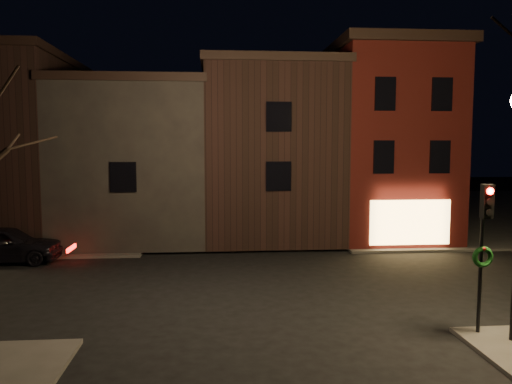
{
  "coord_description": "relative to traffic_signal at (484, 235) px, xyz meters",
  "views": [
    {
      "loc": [
        -1.5,
        -18.01,
        5.19
      ],
      "look_at": [
        0.23,
        3.04,
        3.2
      ],
      "focal_mm": 35.0,
      "sensor_mm": 36.0,
      "label": 1
    }
  ],
  "objects": [
    {
      "name": "traffic_signal",
      "position": [
        0.0,
        0.0,
        0.0
      ],
      "size": [
        0.58,
        0.38,
        4.05
      ],
      "color": "black",
      "rests_on": "sidewalk_near_right"
    },
    {
      "name": "sidewalk_far_right",
      "position": [
        14.4,
        25.51,
        -2.75
      ],
      "size": [
        30.0,
        30.0,
        0.12
      ],
      "primitive_type": "cube",
      "color": "#2D2B28",
      "rests_on": "ground"
    },
    {
      "name": "row_building_c",
      "position": [
        -18.6,
        16.01,
        2.28
      ],
      "size": [
        7.3,
        10.3,
        9.9
      ],
      "color": "black",
      "rests_on": "ground"
    },
    {
      "name": "row_building_a",
      "position": [
        -4.1,
        16.01,
        2.03
      ],
      "size": [
        7.3,
        10.3,
        9.4
      ],
      "color": "black",
      "rests_on": "ground"
    },
    {
      "name": "parked_car_a",
      "position": [
        -16.44,
        10.01,
        -1.98
      ],
      "size": [
        4.92,
        2.09,
        1.66
      ],
      "primitive_type": "imported",
      "rotation": [
        0.0,
        0.0,
        1.6
      ],
      "color": "black",
      "rests_on": "ground"
    },
    {
      "name": "corner_building",
      "position": [
        2.4,
        14.98,
        2.59
      ],
      "size": [
        6.5,
        8.5,
        10.5
      ],
      "color": "#4D110D",
      "rests_on": "ground"
    },
    {
      "name": "row_building_b",
      "position": [
        -11.35,
        16.01,
        1.53
      ],
      "size": [
        7.8,
        10.3,
        8.4
      ],
      "color": "black",
      "rests_on": "ground"
    },
    {
      "name": "ground",
      "position": [
        -5.6,
        5.51,
        -2.81
      ],
      "size": [
        120.0,
        120.0,
        0.0
      ],
      "primitive_type": "plane",
      "color": "black",
      "rests_on": "ground"
    }
  ]
}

